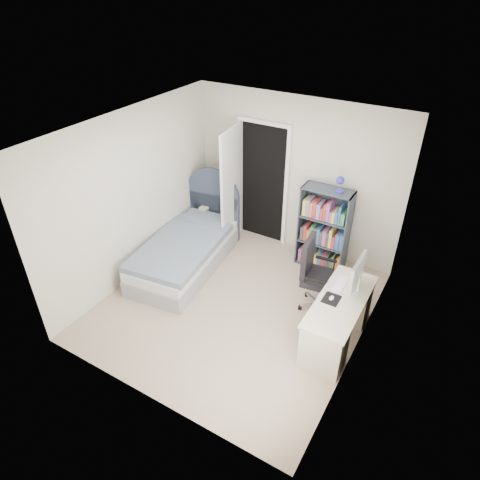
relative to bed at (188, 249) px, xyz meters
The scene contains 8 objects.
room_shell 1.57m from the bed, 21.23° to the right, with size 3.50×3.70×2.60m.
door 1.36m from the bed, 70.31° to the left, with size 0.92×0.83×2.06m.
bed is the anchor object (origin of this frame).
nightstand 0.90m from the bed, 104.12° to the left, with size 0.37×0.37×0.56m.
floor_lamp 1.08m from the bed, 85.98° to the left, with size 0.20×0.20×1.41m.
bookcase 2.12m from the bed, 29.60° to the left, with size 0.75×0.32×1.58m.
desk 2.62m from the bed, ahead, with size 0.54×1.35×1.11m.
office_chair 2.11m from the bed, ahead, with size 0.56×0.58×1.07m.
Camera 1 is at (2.36, -3.90, 4.06)m, focal length 32.00 mm.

